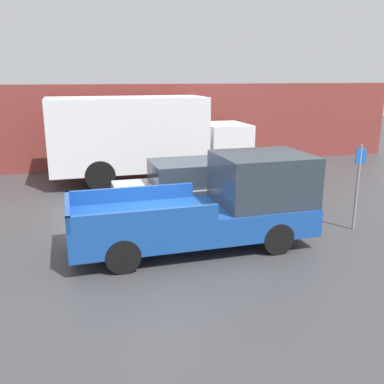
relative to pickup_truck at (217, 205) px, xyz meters
name	(u,v)px	position (x,y,z in m)	size (l,w,h in m)	color
ground_plane	(159,245)	(-1.38, 0.34, -1.01)	(60.00, 60.00, 0.00)	#3D3D3F
building_wall	(113,127)	(-1.38, 9.78, 0.83)	(28.00, 0.15, 3.66)	brown
pickup_truck	(217,205)	(0.00, 0.00, 0.00)	(5.74, 2.09, 2.19)	#194799
car	(189,187)	(0.04, 2.63, -0.20)	(4.31, 1.99, 1.58)	#B7BABF
delivery_truck	(143,136)	(-0.54, 7.10, 0.76)	(7.72, 2.38, 3.24)	white
parking_sign	(358,183)	(3.88, -0.04, 0.29)	(0.30, 0.07, 2.30)	gray
newspaper_box	(174,155)	(1.26, 9.46, -0.46)	(0.45, 0.40, 1.08)	#194CB2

